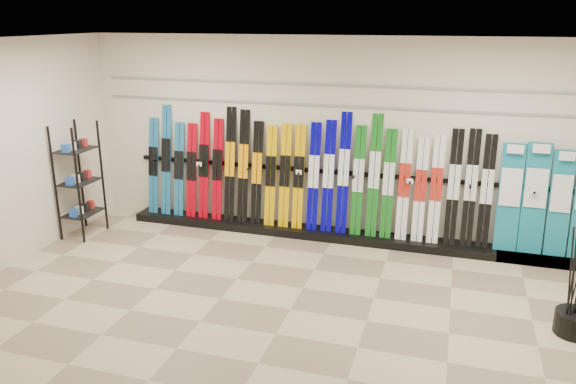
% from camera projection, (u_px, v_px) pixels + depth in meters
% --- Properties ---
extents(floor, '(8.00, 8.00, 0.00)m').
position_uv_depth(floor, '(291.00, 309.00, 6.52)').
color(floor, '#89735E').
rests_on(floor, ground).
extents(back_wall, '(8.00, 0.00, 8.00)m').
position_uv_depth(back_wall, '(339.00, 139.00, 8.35)').
color(back_wall, beige).
rests_on(back_wall, floor).
extents(ceiling, '(8.00, 8.00, 0.00)m').
position_uv_depth(ceiling, '(291.00, 43.00, 5.62)').
color(ceiling, silver).
rests_on(ceiling, back_wall).
extents(ski_rack_base, '(8.00, 0.40, 0.12)m').
position_uv_depth(ski_rack_base, '(348.00, 236.00, 8.52)').
color(ski_rack_base, black).
rests_on(ski_rack_base, floor).
extents(skis, '(5.37, 0.29, 1.80)m').
position_uv_depth(skis, '(306.00, 176.00, 8.51)').
color(skis, '#195E8E').
rests_on(skis, ski_rack_base).
extents(snowboards, '(1.58, 0.24, 1.58)m').
position_uv_depth(snowboards, '(560.00, 202.00, 7.55)').
color(snowboards, '#14728C').
rests_on(snowboards, ski_rack_base).
extents(accessory_rack, '(0.40, 0.60, 1.75)m').
position_uv_depth(accessory_rack, '(79.00, 180.00, 8.51)').
color(accessory_rack, black).
rests_on(accessory_rack, floor).
extents(pole_bin, '(0.41, 0.41, 0.25)m').
position_uv_depth(pole_bin, '(575.00, 323.00, 5.99)').
color(pole_bin, black).
rests_on(pole_bin, floor).
extents(slatwall_rail_0, '(7.60, 0.02, 0.03)m').
position_uv_depth(slatwall_rail_0, '(339.00, 106.00, 8.18)').
color(slatwall_rail_0, gray).
rests_on(slatwall_rail_0, back_wall).
extents(slatwall_rail_1, '(7.60, 0.02, 0.03)m').
position_uv_depth(slatwall_rail_1, '(340.00, 85.00, 8.09)').
color(slatwall_rail_1, gray).
rests_on(slatwall_rail_1, back_wall).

